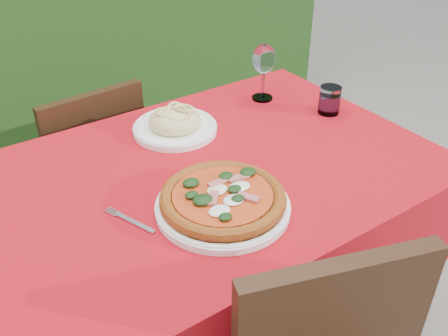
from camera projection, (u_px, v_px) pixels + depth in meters
dining_table at (209, 212)px, 1.45m from camera, size 1.26×0.86×0.75m
chair_far at (93, 171)px, 1.87m from camera, size 0.39×0.39×0.81m
pizza_plate at (223, 201)px, 1.19m from camera, size 0.38×0.38×0.06m
pasta_plate at (175, 124)px, 1.52m from camera, size 0.26×0.26×0.07m
water_glass at (329, 101)px, 1.62m from camera, size 0.07×0.07×0.09m
wine_glass at (264, 61)px, 1.66m from camera, size 0.08×0.08×0.19m
fork at (135, 223)px, 1.16m from camera, size 0.08×0.16×0.00m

